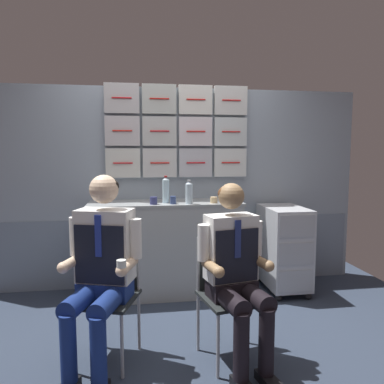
{
  "coord_description": "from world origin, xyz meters",
  "views": [
    {
      "loc": [
        -0.37,
        -2.61,
        1.46
      ],
      "look_at": [
        0.08,
        0.33,
        1.14
      ],
      "focal_mm": 34.24,
      "sensor_mm": 36.0,
      "label": 1
    }
  ],
  "objects_px": {
    "folding_chair_left": "(111,283)",
    "crew_member_right": "(236,267)",
    "service_trolley": "(284,246)",
    "coffee_cup_spare": "(173,200)",
    "folding_chair_right": "(226,282)",
    "crew_member_left": "(101,262)",
    "water_bottle_clear": "(189,193)"
  },
  "relations": [
    {
      "from": "service_trolley",
      "to": "coffee_cup_spare",
      "type": "distance_m",
      "value": 1.29
    },
    {
      "from": "folding_chair_left",
      "to": "water_bottle_clear",
      "type": "bearing_deg",
      "value": 52.58
    },
    {
      "from": "service_trolley",
      "to": "folding_chair_left",
      "type": "xyz_separation_m",
      "value": [
        -1.72,
        -0.99,
        0.05
      ]
    },
    {
      "from": "service_trolley",
      "to": "folding_chair_left",
      "type": "bearing_deg",
      "value": -150.06
    },
    {
      "from": "folding_chair_left",
      "to": "folding_chair_right",
      "type": "xyz_separation_m",
      "value": [
        0.82,
        -0.11,
        0.0
      ]
    },
    {
      "from": "folding_chair_left",
      "to": "crew_member_right",
      "type": "xyz_separation_m",
      "value": [
        0.85,
        -0.27,
        0.16
      ]
    },
    {
      "from": "water_bottle_clear",
      "to": "crew_member_right",
      "type": "bearing_deg",
      "value": -82.67
    },
    {
      "from": "folding_chair_left",
      "to": "water_bottle_clear",
      "type": "xyz_separation_m",
      "value": [
        0.7,
        0.92,
        0.54
      ]
    },
    {
      "from": "water_bottle_clear",
      "to": "crew_member_left",
      "type": "bearing_deg",
      "value": -125.07
    },
    {
      "from": "folding_chair_left",
      "to": "crew_member_left",
      "type": "distance_m",
      "value": 0.25
    },
    {
      "from": "service_trolley",
      "to": "folding_chair_right",
      "type": "distance_m",
      "value": 1.42
    },
    {
      "from": "service_trolley",
      "to": "coffee_cup_spare",
      "type": "bearing_deg",
      "value": -177.43
    },
    {
      "from": "crew_member_right",
      "to": "coffee_cup_spare",
      "type": "distance_m",
      "value": 1.28
    },
    {
      "from": "folding_chair_right",
      "to": "water_bottle_clear",
      "type": "distance_m",
      "value": 1.16
    },
    {
      "from": "water_bottle_clear",
      "to": "coffee_cup_spare",
      "type": "height_order",
      "value": "water_bottle_clear"
    },
    {
      "from": "crew_member_right",
      "to": "water_bottle_clear",
      "type": "bearing_deg",
      "value": 97.33
    },
    {
      "from": "folding_chair_left",
      "to": "folding_chair_right",
      "type": "distance_m",
      "value": 0.83
    },
    {
      "from": "crew_member_left",
      "to": "coffee_cup_spare",
      "type": "height_order",
      "value": "crew_member_left"
    },
    {
      "from": "crew_member_right",
      "to": "coffee_cup_spare",
      "type": "height_order",
      "value": "crew_member_right"
    },
    {
      "from": "folding_chair_left",
      "to": "crew_member_right",
      "type": "bearing_deg",
      "value": -17.32
    },
    {
      "from": "crew_member_right",
      "to": "folding_chair_right",
      "type": "bearing_deg",
      "value": 101.3
    },
    {
      "from": "folding_chair_left",
      "to": "coffee_cup_spare",
      "type": "xyz_separation_m",
      "value": [
        0.55,
        0.94,
        0.47
      ]
    },
    {
      "from": "service_trolley",
      "to": "coffee_cup_spare",
      "type": "xyz_separation_m",
      "value": [
        -1.18,
        -0.05,
        0.52
      ]
    },
    {
      "from": "service_trolley",
      "to": "folding_chair_right",
      "type": "relative_size",
      "value": 1.04
    },
    {
      "from": "service_trolley",
      "to": "folding_chair_left",
      "type": "height_order",
      "value": "service_trolley"
    },
    {
      "from": "folding_chair_right",
      "to": "service_trolley",
      "type": "bearing_deg",
      "value": 50.65
    },
    {
      "from": "coffee_cup_spare",
      "to": "water_bottle_clear",
      "type": "bearing_deg",
      "value": -8.15
    },
    {
      "from": "crew_member_left",
      "to": "water_bottle_clear",
      "type": "bearing_deg",
      "value": 54.93
    },
    {
      "from": "folding_chair_left",
      "to": "coffee_cup_spare",
      "type": "height_order",
      "value": "coffee_cup_spare"
    },
    {
      "from": "crew_member_left",
      "to": "crew_member_right",
      "type": "height_order",
      "value": "crew_member_left"
    },
    {
      "from": "crew_member_right",
      "to": "coffee_cup_spare",
      "type": "xyz_separation_m",
      "value": [
        -0.31,
        1.2,
        0.31
      ]
    },
    {
      "from": "crew_member_left",
      "to": "crew_member_right",
      "type": "bearing_deg",
      "value": -7.28
    }
  ]
}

